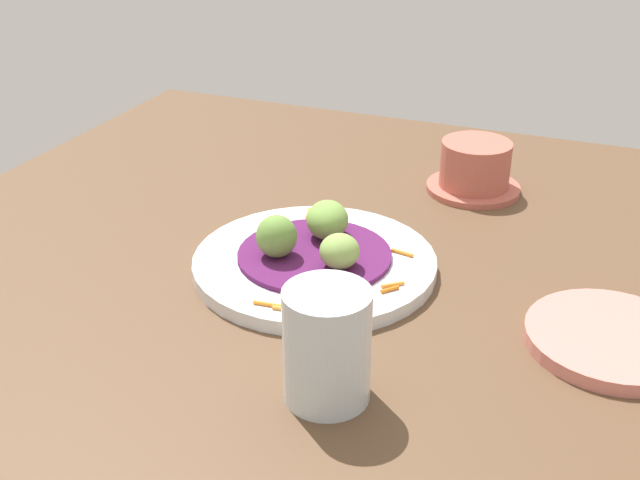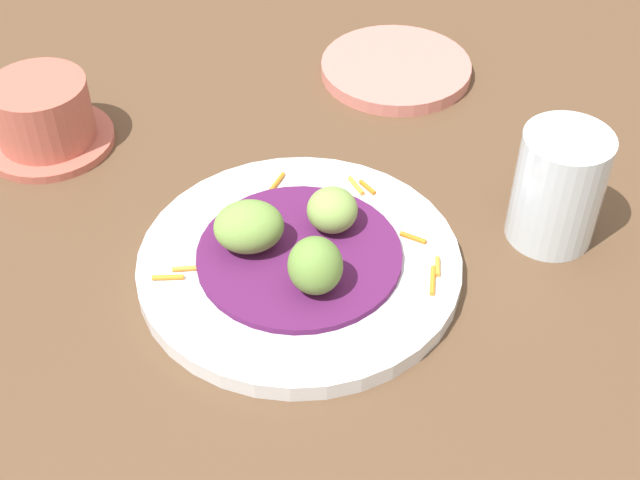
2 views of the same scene
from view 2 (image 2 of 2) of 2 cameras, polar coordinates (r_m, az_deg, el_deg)
table_surface at (r=74.76cm, az=2.42°, el=-0.15°), size 110.00×110.00×2.00cm
main_plate at (r=70.35cm, az=-1.34°, el=-1.56°), size 25.79×25.79×1.51cm
cabbage_bed at (r=69.62cm, az=-1.35°, el=-0.96°), size 16.31×16.31×0.57cm
carrot_garnish at (r=71.44cm, az=0.66°, el=0.37°), size 21.69×15.70×0.40cm
guac_scoop_left at (r=70.40cm, az=0.80°, el=1.96°), size 5.21×5.22×3.58cm
guac_scoop_center at (r=68.80cm, az=-4.62°, el=0.87°), size 6.76×6.20×4.05cm
guac_scoop_right at (r=65.13cm, az=-0.31°, el=-1.67°), size 5.54×5.61×4.52cm
side_plate_small at (r=93.43cm, az=4.93°, el=11.00°), size 15.53×15.53×1.35cm
terracotta_bowl at (r=85.64cm, az=-17.44°, el=7.60°), size 12.06×12.06×6.67cm
water_glass at (r=73.32cm, az=15.16°, el=3.30°), size 7.19×7.19×9.97cm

